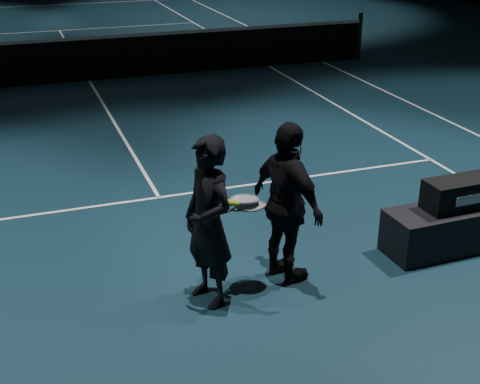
% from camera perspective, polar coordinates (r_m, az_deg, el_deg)
% --- Properties ---
extents(floor, '(36.00, 36.00, 0.00)m').
position_cam_1_polar(floor, '(14.69, -12.70, 9.18)').
color(floor, black).
rests_on(floor, ground).
extents(court_lines, '(10.98, 23.78, 0.01)m').
position_cam_1_polar(court_lines, '(14.69, -12.70, 9.19)').
color(court_lines, white).
rests_on(court_lines, floor).
extents(net_post_right, '(0.10, 0.10, 1.10)m').
position_cam_1_polar(net_post_right, '(16.56, 10.15, 12.93)').
color(net_post_right, black).
rests_on(net_post_right, floor).
extents(net_mesh, '(12.80, 0.02, 0.86)m').
position_cam_1_polar(net_mesh, '(14.59, -12.86, 10.89)').
color(net_mesh, black).
rests_on(net_mesh, floor).
extents(net_tape, '(12.80, 0.03, 0.07)m').
position_cam_1_polar(net_tape, '(14.50, -13.02, 12.68)').
color(net_tape, white).
rests_on(net_tape, net_mesh).
extents(player_bench, '(1.64, 0.59, 0.49)m').
position_cam_1_polar(player_bench, '(7.69, 17.94, -2.87)').
color(player_bench, black).
rests_on(player_bench, floor).
extents(racket_bag, '(0.82, 0.37, 0.32)m').
position_cam_1_polar(racket_bag, '(7.52, 18.32, -0.10)').
color(racket_bag, black).
rests_on(racket_bag, player_bench).
extents(bag_signature, '(0.38, 0.02, 0.11)m').
position_cam_1_polar(bag_signature, '(7.40, 19.12, -0.62)').
color(bag_signature, white).
rests_on(bag_signature, racket_bag).
extents(player_a, '(0.57, 0.70, 1.65)m').
position_cam_1_polar(player_a, '(6.11, -2.70, -2.61)').
color(player_a, black).
rests_on(player_a, floor).
extents(player_b, '(0.66, 1.04, 1.65)m').
position_cam_1_polar(player_b, '(6.48, 4.08, -1.04)').
color(player_b, black).
rests_on(player_b, floor).
extents(racket_lower, '(0.71, 0.32, 0.03)m').
position_cam_1_polar(racket_lower, '(6.27, 1.00, -1.19)').
color(racket_lower, black).
rests_on(racket_lower, player_a).
extents(racket_upper, '(0.71, 0.37, 0.10)m').
position_cam_1_polar(racket_upper, '(6.25, 0.42, -0.61)').
color(racket_upper, black).
rests_on(racket_upper, player_b).
extents(tennis_balls, '(0.12, 0.10, 0.12)m').
position_cam_1_polar(tennis_balls, '(6.15, -0.61, -0.80)').
color(tennis_balls, gold).
rests_on(tennis_balls, racket_upper).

